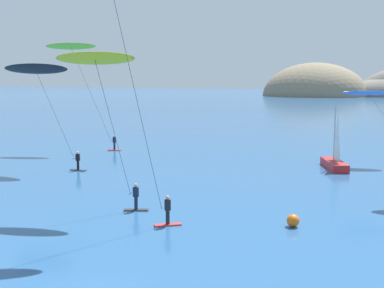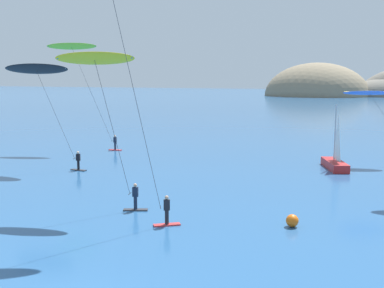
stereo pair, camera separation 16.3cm
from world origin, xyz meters
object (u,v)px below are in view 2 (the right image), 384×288
at_px(sailboat_near, 334,161).
at_px(marker_buoy, 292,221).
at_px(kitesurfer_purple, 116,7).
at_px(kitesurfer_yellow, 99,73).
at_px(kitesurfer_blue, 374,98).
at_px(kitesurfer_lime, 75,55).
at_px(kitesurfer_black, 38,74).

distance_m(sailboat_near, marker_buoy, 18.69).
bearing_deg(kitesurfer_purple, kitesurfer_yellow, 136.57).
relative_size(sailboat_near, marker_buoy, 8.39).
distance_m(kitesurfer_blue, kitesurfer_purple, 29.18).
height_order(kitesurfer_blue, kitesurfer_purple, kitesurfer_purple).
distance_m(kitesurfer_yellow, kitesurfer_lime, 25.59).
xyz_separation_m(kitesurfer_yellow, marker_buoy, (11.72, 0.82, -8.11)).
bearing_deg(kitesurfer_yellow, marker_buoy, 4.02).
bearing_deg(marker_buoy, kitesurfer_blue, 81.61).
xyz_separation_m(sailboat_near, kitesurfer_blue, (2.99, 3.65, 5.54)).
relative_size(kitesurfer_blue, marker_buoy, 10.61).
bearing_deg(kitesurfer_black, kitesurfer_blue, 26.64).
height_order(kitesurfer_yellow, marker_buoy, kitesurfer_yellow).
xyz_separation_m(kitesurfer_blue, kitesurfer_black, (-27.35, -13.72, 2.21)).
bearing_deg(kitesurfer_black, kitesurfer_lime, 108.71).
relative_size(sailboat_near, kitesurfer_blue, 0.79).
xyz_separation_m(kitesurfer_black, marker_buoy, (24.06, -8.62, -8.04)).
xyz_separation_m(sailboat_near, kitesurfer_black, (-24.36, -10.07, 7.75)).
distance_m(kitesurfer_purple, marker_buoy, 14.84).
xyz_separation_m(kitesurfer_purple, marker_buoy, (8.75, 3.64, -11.42)).
xyz_separation_m(kitesurfer_blue, kitesurfer_purple, (-12.05, -25.98, 5.58)).
bearing_deg(sailboat_near, marker_buoy, -90.93).
bearing_deg(kitesurfer_lime, kitesurfer_blue, 5.94).
distance_m(sailboat_near, kitesurfer_blue, 7.28).
bearing_deg(sailboat_near, kitesurfer_lime, 179.10).
height_order(sailboat_near, kitesurfer_lime, kitesurfer_lime).
xyz_separation_m(sailboat_near, marker_buoy, (-0.30, -18.69, -0.29)).
bearing_deg(kitesurfer_purple, kitesurfer_blue, 65.13).
relative_size(kitesurfer_blue, kitesurfer_purple, 0.55).
xyz_separation_m(kitesurfer_black, kitesurfer_lime, (-3.56, 10.51, 2.14)).
distance_m(sailboat_near, kitesurfer_black, 27.47).
relative_size(kitesurfer_blue, kitesurfer_lime, 0.62).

